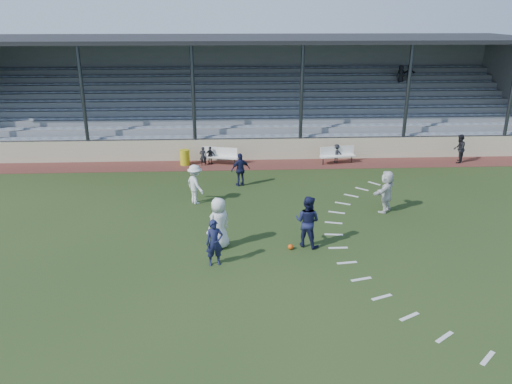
% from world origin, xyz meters
% --- Properties ---
extents(ground, '(90.00, 90.00, 0.00)m').
position_xyz_m(ground, '(0.00, 0.00, 0.00)').
color(ground, '#223415').
rests_on(ground, ground).
extents(cinder_track, '(34.00, 2.00, 0.02)m').
position_xyz_m(cinder_track, '(0.00, 10.50, 0.01)').
color(cinder_track, '#542621').
rests_on(cinder_track, ground).
extents(retaining_wall, '(34.00, 0.18, 1.20)m').
position_xyz_m(retaining_wall, '(0.00, 11.55, 0.60)').
color(retaining_wall, '#C4B997').
rests_on(retaining_wall, ground).
extents(bench_left, '(2.04, 0.95, 0.95)m').
position_xyz_m(bench_left, '(-1.59, 10.68, 0.58)').
color(bench_left, white).
rests_on(bench_left, cinder_track).
extents(bench_right, '(2.04, 0.82, 0.95)m').
position_xyz_m(bench_right, '(4.96, 10.56, 0.58)').
color(bench_right, white).
rests_on(bench_right, cinder_track).
extents(trash_bin, '(0.53, 0.53, 0.85)m').
position_xyz_m(trash_bin, '(-3.54, 10.67, 0.44)').
color(trash_bin, gold).
rests_on(trash_bin, cinder_track).
extents(football, '(0.20, 0.20, 0.20)m').
position_xyz_m(football, '(1.12, -0.02, 0.10)').
color(football, '#D4480C').
rests_on(football, ground).
extents(player_white_lead, '(1.10, 1.04, 1.90)m').
position_xyz_m(player_white_lead, '(-1.43, 0.28, 0.95)').
color(player_white_lead, silver).
rests_on(player_white_lead, ground).
extents(player_navy_lead, '(0.66, 0.51, 1.62)m').
position_xyz_m(player_navy_lead, '(-1.56, -1.02, 0.81)').
color(player_navy_lead, '#161A3E').
rests_on(player_navy_lead, ground).
extents(player_navy_mid, '(1.17, 1.09, 1.92)m').
position_xyz_m(player_navy_mid, '(1.74, 0.25, 0.96)').
color(player_navy_mid, '#161A3E').
rests_on(player_navy_mid, ground).
extents(player_white_wing, '(1.17, 1.32, 1.77)m').
position_xyz_m(player_white_wing, '(-2.57, 4.78, 0.88)').
color(player_white_wing, silver).
rests_on(player_white_wing, ground).
extents(player_navy_wing, '(1.04, 0.72, 1.64)m').
position_xyz_m(player_navy_wing, '(-0.53, 7.04, 0.82)').
color(player_navy_wing, '#161A3E').
rests_on(player_navy_wing, ground).
extents(player_white_back, '(1.47, 1.64, 1.81)m').
position_xyz_m(player_white_back, '(5.56, 3.40, 0.90)').
color(player_white_back, silver).
rests_on(player_white_back, ground).
extents(official, '(0.93, 0.99, 1.61)m').
position_xyz_m(official, '(11.78, 10.33, 0.82)').
color(official, black).
rests_on(official, cinder_track).
extents(sub_left_near, '(0.40, 0.28, 1.06)m').
position_xyz_m(sub_left_near, '(-2.52, 10.50, 0.55)').
color(sub_left_near, black).
rests_on(sub_left_near, cinder_track).
extents(sub_left_far, '(0.64, 0.46, 1.01)m').
position_xyz_m(sub_left_far, '(-2.13, 10.69, 0.52)').
color(sub_left_far, black).
rests_on(sub_left_far, cinder_track).
extents(sub_right, '(0.73, 0.49, 1.05)m').
position_xyz_m(sub_right, '(4.94, 10.70, 0.54)').
color(sub_right, black).
rests_on(sub_right, cinder_track).
extents(grandstand, '(34.60, 9.00, 6.61)m').
position_xyz_m(grandstand, '(0.01, 16.26, 2.20)').
color(grandstand, gray).
rests_on(grandstand, ground).
extents(penalty_arc, '(3.89, 14.63, 0.01)m').
position_xyz_m(penalty_arc, '(4.12, 0.00, 0.01)').
color(penalty_arc, silver).
rests_on(penalty_arc, ground).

